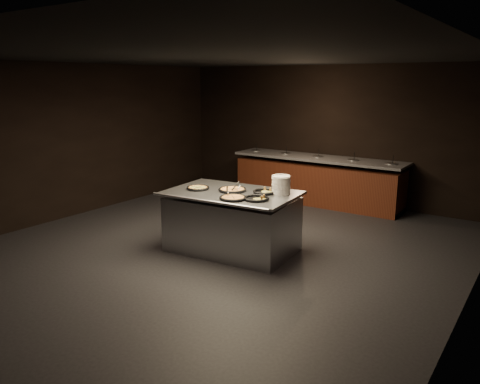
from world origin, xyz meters
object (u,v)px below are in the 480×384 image
(serving_counter, at_px, (232,222))
(plate_stack, at_px, (281,185))
(pan_veggie_whole, at_px, (198,188))
(pan_cheese_whole, at_px, (232,190))

(serving_counter, distance_m, plate_stack, 0.96)
(serving_counter, xyz_separation_m, plate_stack, (0.67, 0.31, 0.62))
(plate_stack, relative_size, pan_veggie_whole, 0.78)
(serving_counter, relative_size, pan_cheese_whole, 4.73)
(plate_stack, height_order, pan_veggie_whole, plate_stack)
(plate_stack, distance_m, pan_veggie_whole, 1.30)
(pan_veggie_whole, bearing_deg, serving_counter, 15.99)
(pan_veggie_whole, relative_size, pan_cheese_whole, 0.82)
(plate_stack, bearing_deg, serving_counter, -155.13)
(serving_counter, bearing_deg, plate_stack, 19.83)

